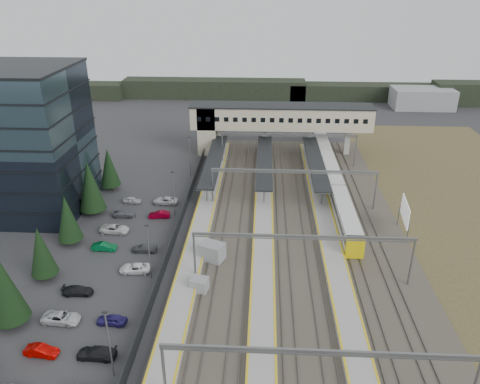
# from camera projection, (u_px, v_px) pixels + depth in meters

# --- Properties ---
(ground) EXTENTS (220.00, 220.00, 0.00)m
(ground) POSITION_uv_depth(u_px,v_px,m) (216.00, 248.00, 69.86)
(ground) COLOR #2B2B2D
(ground) RESTS_ON ground
(office_building) EXTENTS (24.30, 18.30, 24.30)m
(office_building) POSITION_uv_depth(u_px,v_px,m) (5.00, 141.00, 77.34)
(office_building) COLOR #31454F
(office_building) RESTS_ON ground
(conifer_row) EXTENTS (4.42, 49.82, 9.50)m
(conifer_row) POSITION_uv_depth(u_px,v_px,m) (56.00, 228.00, 65.38)
(conifer_row) COLOR black
(conifer_row) RESTS_ON ground
(car_park) EXTENTS (10.58, 44.53, 1.26)m
(car_park) POSITION_uv_depth(u_px,v_px,m) (112.00, 270.00, 63.45)
(car_park) COLOR #9C9DA1
(car_park) RESTS_ON ground
(lampposts) EXTENTS (0.50, 53.25, 8.07)m
(lampposts) POSITION_uv_depth(u_px,v_px,m) (163.00, 217.00, 69.56)
(lampposts) COLOR slate
(lampposts) RESTS_ON ground
(fence) EXTENTS (0.08, 90.00, 2.00)m
(fence) POSITION_uv_depth(u_px,v_px,m) (179.00, 225.00, 74.29)
(fence) COLOR #26282B
(fence) RESTS_ON ground
(relay_cabin_near) EXTENTS (3.91, 3.45, 2.70)m
(relay_cabin_near) POSITION_uv_depth(u_px,v_px,m) (212.00, 252.00, 66.27)
(relay_cabin_near) COLOR gray
(relay_cabin_near) RESTS_ON ground
(relay_cabin_far) EXTENTS (2.49, 2.22, 1.96)m
(relay_cabin_far) POSITION_uv_depth(u_px,v_px,m) (199.00, 285.00, 59.82)
(relay_cabin_far) COLOR gray
(relay_cabin_far) RESTS_ON ground
(rail_corridor) EXTENTS (34.00, 90.00, 0.92)m
(rail_corridor) POSITION_uv_depth(u_px,v_px,m) (278.00, 231.00, 73.83)
(rail_corridor) COLOR #3D362F
(rail_corridor) RESTS_ON ground
(canopies) EXTENTS (23.10, 30.00, 3.28)m
(canopies) POSITION_uv_depth(u_px,v_px,m) (265.00, 160.00, 92.37)
(canopies) COLOR black
(canopies) RESTS_ON ground
(footbridge) EXTENTS (40.40, 6.40, 11.20)m
(footbridge) POSITION_uv_depth(u_px,v_px,m) (268.00, 119.00, 104.25)
(footbridge) COLOR beige
(footbridge) RESTS_ON ground
(gantries) EXTENTS (28.40, 62.28, 7.17)m
(gantries) POSITION_uv_depth(u_px,v_px,m) (298.00, 205.00, 69.50)
(gantries) COLOR slate
(gantries) RESTS_ON ground
(train) EXTENTS (2.65, 55.38, 3.34)m
(train) POSITION_uv_depth(u_px,v_px,m) (331.00, 174.00, 90.93)
(train) COLOR silver
(train) RESTS_ON ground
(billboard) EXTENTS (0.87, 6.52, 5.66)m
(billboard) POSITION_uv_depth(u_px,v_px,m) (405.00, 212.00, 72.00)
(billboard) COLOR slate
(billboard) RESTS_ON ground
(treeline_far) EXTENTS (170.00, 19.00, 7.00)m
(treeline_far) POSITION_uv_depth(u_px,v_px,m) (317.00, 92.00, 151.16)
(treeline_far) COLOR black
(treeline_far) RESTS_ON ground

